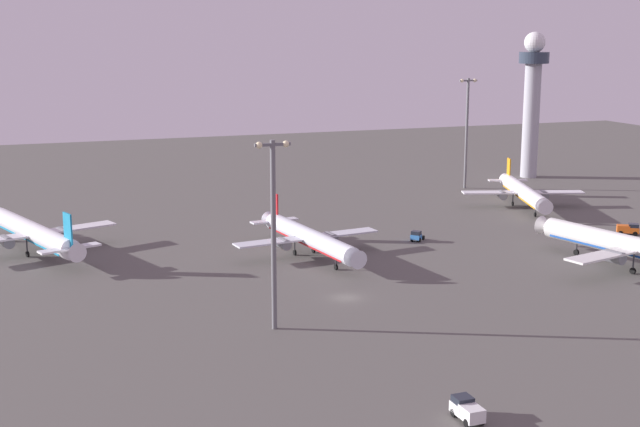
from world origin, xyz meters
The scene contains 11 objects.
ground_plane centered at (0.00, 0.00, 0.00)m, with size 416.00×416.00×0.00m, color #56544F.
control_tower centered at (87.82, 86.01, 22.59)m, with size 8.00×8.00×39.14m.
airplane_near_gate centered at (50.80, -1.59, 3.84)m, with size 30.69×39.14×10.16m.
airplane_taxiway_distant centered at (2.77, 25.28, 3.42)m, with size 27.49×35.21×9.04m.
airplane_mid_apron centered at (-42.92, 44.04, 3.75)m, with size 29.58×37.59×9.93m.
airplane_far_stand centered at (63.14, 50.36, 3.45)m, with size 27.25×34.64×9.13m.
baggage_tractor centered at (67.42, 19.64, 1.18)m, with size 4.53×3.94×2.25m.
pushback_tug centered at (25.75, 28.77, 1.07)m, with size 3.49×3.40×2.05m.
cargo_loader centered at (-3.81, -43.31, 1.18)m, with size 2.06×4.17×2.25m.
apron_light_central centered at (62.82, 76.57, 15.77)m, with size 4.80×0.90×27.80m.
apron_light_east centered at (-14.16, -9.63, 14.58)m, with size 4.80×0.90×25.50m.
Camera 1 is at (-46.25, -116.30, 39.12)m, focal length 48.84 mm.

